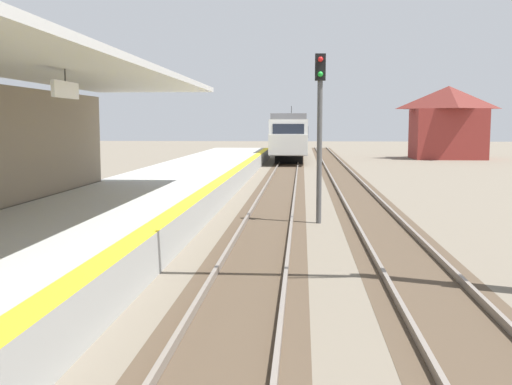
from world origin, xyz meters
TOP-DOWN VIEW (x-y plane):
  - station_platform at (-2.50, 16.00)m, footprint 5.00×80.00m
  - track_pair_nearest_platform at (1.90, 20.00)m, footprint 2.34×120.00m
  - track_pair_middle at (5.30, 20.00)m, footprint 2.34×120.00m
  - approaching_train at (1.90, 53.98)m, footprint 2.93×19.60m
  - rail_signal_post at (3.46, 18.75)m, footprint 0.32×0.34m
  - distant_trackside_house at (15.75, 55.57)m, footprint 6.60×5.28m

SIDE VIEW (x-z plane):
  - track_pair_nearest_platform at x=1.90m, z-range -0.03..0.13m
  - track_pair_middle at x=5.30m, z-range -0.03..0.13m
  - station_platform at x=-2.50m, z-range 0.00..0.90m
  - approaching_train at x=1.90m, z-range -0.20..4.56m
  - rail_signal_post at x=3.46m, z-range 0.59..5.79m
  - distant_trackside_house at x=15.75m, z-range 0.14..6.54m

